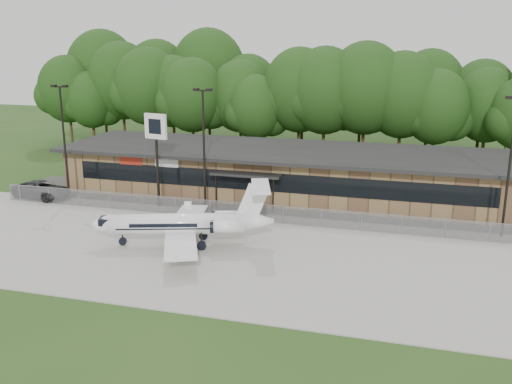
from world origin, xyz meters
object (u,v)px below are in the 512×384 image
(business_jet, at_px, (185,225))
(pole_sign, at_px, (156,136))
(suv, at_px, (42,190))
(terminal, at_px, (284,171))

(business_jet, distance_m, pole_sign, 11.14)
(business_jet, bearing_deg, suv, 137.82)
(business_jet, height_order, suv, business_jet)
(suv, xyz_separation_m, pole_sign, (11.38, 0.35, 5.36))
(suv, height_order, pole_sign, pole_sign)
(terminal, height_order, pole_sign, pole_sign)
(terminal, distance_m, pole_sign, 12.42)
(suv, relative_size, pole_sign, 0.70)
(terminal, relative_size, pole_sign, 5.11)
(terminal, xyz_separation_m, suv, (-20.73, -7.50, -1.39))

